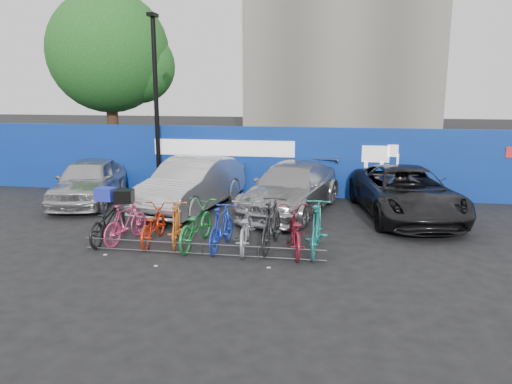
% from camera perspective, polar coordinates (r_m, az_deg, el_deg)
% --- Properties ---
extents(ground, '(100.00, 100.00, 0.00)m').
position_cam_1_polar(ground, '(12.02, -5.42, -6.33)').
color(ground, black).
rests_on(ground, ground).
extents(hoarding, '(22.00, 0.18, 2.40)m').
position_cam_1_polar(hoarding, '(17.46, -0.44, 3.58)').
color(hoarding, navy).
rests_on(hoarding, ground).
extents(tree, '(5.40, 5.20, 7.80)m').
position_cam_1_polar(tree, '(23.25, -15.89, 14.81)').
color(tree, '#382314').
rests_on(tree, ground).
extents(lamppost, '(0.25, 0.50, 6.11)m').
position_cam_1_polar(lamppost, '(17.54, -11.34, 10.18)').
color(lamppost, black).
rests_on(lamppost, ground).
extents(bike_rack, '(5.60, 0.03, 0.30)m').
position_cam_1_polar(bike_rack, '(11.42, -6.20, -6.49)').
color(bike_rack, '#595B60').
rests_on(bike_rack, ground).
extents(car_0, '(2.55, 4.60, 1.48)m').
position_cam_1_polar(car_0, '(17.15, -18.55, 1.22)').
color(car_0, '#AFAEB3').
rests_on(car_0, ground).
extents(car_1, '(2.55, 5.05, 1.59)m').
position_cam_1_polar(car_1, '(15.57, -7.32, 0.90)').
color(car_1, '#B1B1B6').
rests_on(car_1, ground).
extents(car_2, '(3.18, 5.39, 1.46)m').
position_cam_1_polar(car_2, '(15.17, 4.06, 0.44)').
color(car_2, '#9D9DA1').
rests_on(car_2, ground).
extents(car_3, '(3.29, 5.60, 1.46)m').
position_cam_1_polar(car_3, '(15.13, 16.73, -0.08)').
color(car_3, black).
rests_on(car_3, ground).
extents(bike_0, '(0.73, 1.98, 1.03)m').
position_cam_1_polar(bike_0, '(12.86, -16.62, -3.17)').
color(bike_0, black).
rests_on(bike_0, ground).
extents(bike_1, '(0.84, 1.74, 1.01)m').
position_cam_1_polar(bike_1, '(12.63, -14.66, -3.38)').
color(bike_1, '#CF3B70').
rests_on(bike_1, ground).
extents(bike_2, '(0.71, 1.80, 0.93)m').
position_cam_1_polar(bike_2, '(12.46, -11.72, -3.64)').
color(bike_2, red).
rests_on(bike_2, ground).
extents(bike_3, '(0.86, 1.79, 1.04)m').
position_cam_1_polar(bike_3, '(12.19, -9.10, -3.62)').
color(bike_3, orange).
rests_on(bike_3, ground).
extents(bike_4, '(0.87, 2.07, 1.06)m').
position_cam_1_polar(bike_4, '(12.03, -6.94, -3.71)').
color(bike_4, '#1C7A32').
rests_on(bike_4, ground).
extents(bike_5, '(0.64, 1.79, 1.05)m').
position_cam_1_polar(bike_5, '(11.76, -3.96, -4.04)').
color(bike_5, '#1734BC').
rests_on(bike_5, ground).
extents(bike_6, '(0.90, 2.05, 1.05)m').
position_cam_1_polar(bike_6, '(11.75, -1.34, -4.04)').
color(bike_6, '#96979D').
rests_on(bike_6, ground).
extents(bike_7, '(0.70, 2.05, 1.21)m').
position_cam_1_polar(bike_7, '(11.71, 1.79, -3.69)').
color(bike_7, black).
rests_on(bike_7, ground).
extents(bike_8, '(1.02, 2.07, 1.04)m').
position_cam_1_polar(bike_8, '(11.53, 4.45, -4.41)').
color(bike_8, maroon).
rests_on(bike_8, ground).
extents(bike_9, '(0.66, 2.03, 1.21)m').
position_cam_1_polar(bike_9, '(11.53, 6.95, -4.04)').
color(bike_9, '#207C73').
rests_on(bike_9, ground).
extents(cargo_crate, '(0.47, 0.38, 0.32)m').
position_cam_1_polar(cargo_crate, '(12.70, -16.81, -0.23)').
color(cargo_crate, '#1F2CA8').
rests_on(cargo_crate, bike_0).
extents(cargo_topcase, '(0.47, 0.44, 0.31)m').
position_cam_1_polar(cargo_topcase, '(12.48, -14.82, -0.47)').
color(cargo_topcase, black).
rests_on(cargo_topcase, bike_1).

